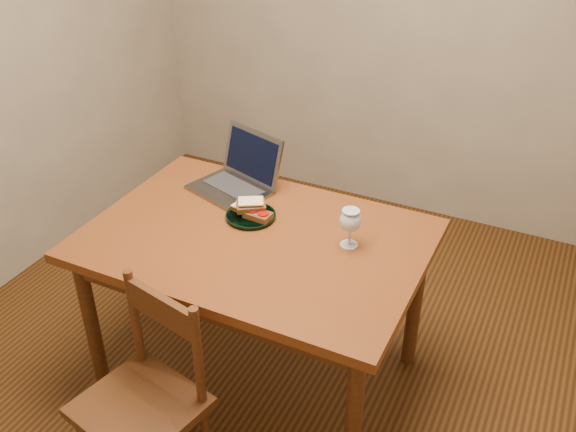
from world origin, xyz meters
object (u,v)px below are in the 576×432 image
at_px(milk_glass, 350,228).
at_px(plate, 251,216).
at_px(laptop, 240,174).
at_px(table, 256,254).
at_px(chair, 143,393).

bearing_deg(milk_glass, plate, 178.88).
bearing_deg(milk_glass, laptop, 159.93).
height_order(plate, laptop, laptop).
xyz_separation_m(table, chair, (-0.10, -0.64, -0.21)).
bearing_deg(chair, table, 93.27).
relative_size(table, plate, 6.38).
bearing_deg(laptop, table, -34.28).
bearing_deg(laptop, chair, -63.45).
relative_size(table, chair, 2.84).
relative_size(chair, laptop, 1.14).
bearing_deg(chair, milk_glass, 70.81).
height_order(table, milk_glass, milk_glass).
bearing_deg(milk_glass, chair, -121.48).
height_order(chair, laptop, laptop).
distance_m(table, milk_glass, 0.40).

